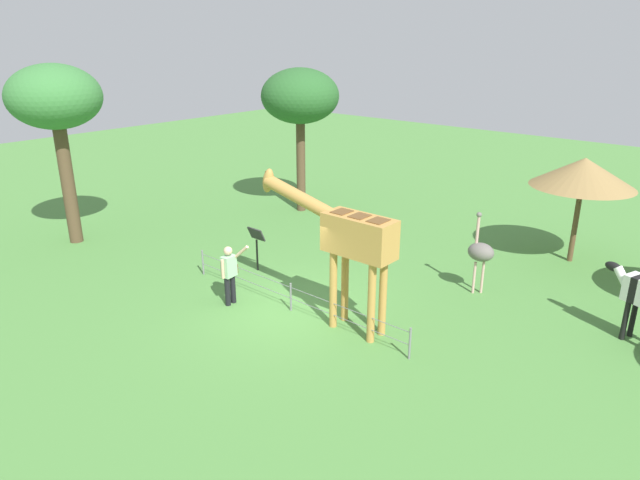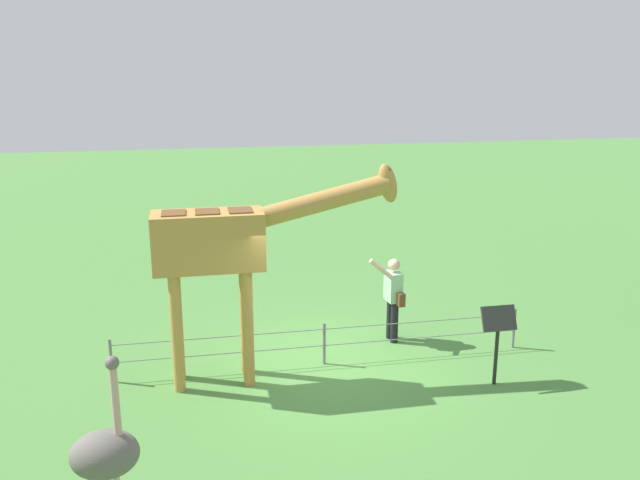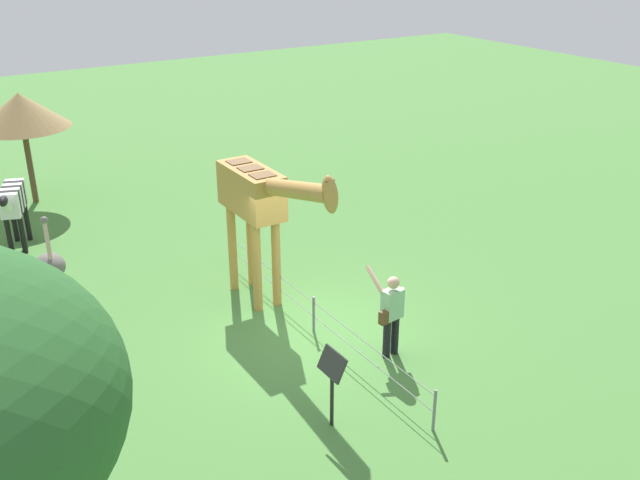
{
  "view_description": "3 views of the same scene",
  "coord_description": "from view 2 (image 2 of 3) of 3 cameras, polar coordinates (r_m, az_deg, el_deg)",
  "views": [
    {
      "loc": [
        -8.96,
        9.37,
        6.59
      ],
      "look_at": [
        -0.58,
        -0.38,
        1.91
      ],
      "focal_mm": 31.84,
      "sensor_mm": 36.0,
      "label": 1
    },
    {
      "loc": [
        -2.1,
        -10.23,
        5.05
      ],
      "look_at": [
        0.13,
        1.1,
        1.93
      ],
      "focal_mm": 37.42,
      "sensor_mm": 36.0,
      "label": 2
    },
    {
      "loc": [
        10.17,
        -6.23,
        7.2
      ],
      "look_at": [
        0.11,
        0.15,
        1.95
      ],
      "focal_mm": 40.36,
      "sensor_mm": 36.0,
      "label": 3
    }
  ],
  "objects": [
    {
      "name": "giraffe",
      "position": [
        10.42,
        -7.65,
        -0.56
      ],
      "size": [
        3.91,
        0.7,
        3.51
      ],
      "color": "#BC8942",
      "rests_on": "ground_plane"
    },
    {
      "name": "info_sign",
      "position": [
        10.97,
        14.98,
        -7.36
      ],
      "size": [
        0.56,
        0.21,
        1.32
      ],
      "color": "black",
      "rests_on": "ground_plane"
    },
    {
      "name": "ostrich",
      "position": [
        7.44,
        -17.88,
        -17.06
      ],
      "size": [
        0.7,
        0.56,
        2.25
      ],
      "color": "#CC9E93",
      "rests_on": "ground_plane"
    },
    {
      "name": "wire_fence",
      "position": [
        11.5,
        0.36,
        -8.7
      ],
      "size": [
        7.05,
        0.05,
        0.75
      ],
      "color": "slate",
      "rests_on": "ground_plane"
    },
    {
      "name": "ground_plane",
      "position": [
        11.6,
        0.43,
        -10.67
      ],
      "size": [
        60.0,
        60.0,
        0.0
      ],
      "primitive_type": "plane",
      "color": "#4C843D"
    },
    {
      "name": "visitor",
      "position": [
        12.31,
        6.26,
        -4.66
      ],
      "size": [
        0.67,
        0.58,
        1.67
      ],
      "color": "black",
      "rests_on": "ground_plane"
    }
  ]
}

